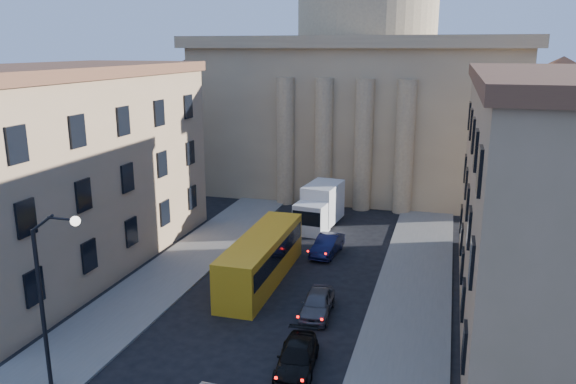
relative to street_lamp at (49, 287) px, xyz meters
name	(u,v)px	position (x,y,z in m)	size (l,w,h in m)	color
sidewalk_left	(141,297)	(-1.53, 10.00, -5.21)	(5.00, 60.00, 0.15)	#626059
sidewalk_right	(405,333)	(15.47, 10.00, -5.21)	(5.00, 60.00, 0.15)	#626059
church	(364,82)	(6.97, 47.47, 6.59)	(68.02, 28.76, 36.60)	#8F7758
building_left	(60,167)	(-10.03, 14.00, 2.14)	(11.60, 26.60, 14.70)	#A48160
building_right	(571,202)	(23.97, 14.00, 2.14)	(11.60, 26.60, 14.70)	#A48160
street_lamp	(49,287)	(0.00, 0.00, 0.00)	(2.62, 0.44, 8.83)	black
car_right_mid	(297,358)	(10.47, 4.77, -4.61)	(1.89, 4.65, 1.35)	black
car_right_far	(317,303)	(10.05, 10.99, -4.54)	(1.77, 4.39, 1.50)	#444449
car_right_distant	(327,245)	(8.42, 21.28, -4.53)	(1.60, 4.60, 1.51)	black
city_bus	(262,257)	(5.14, 14.92, -3.51)	(2.82, 11.76, 3.31)	gold
box_truck	(320,207)	(6.18, 28.15, -3.50)	(3.37, 7.09, 3.77)	silver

